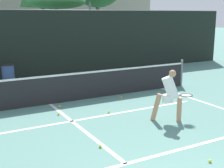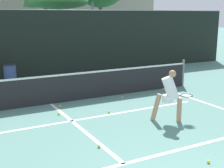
{
  "view_description": "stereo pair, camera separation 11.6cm",
  "coord_description": "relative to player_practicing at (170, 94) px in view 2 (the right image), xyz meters",
  "views": [
    {
      "loc": [
        -2.93,
        -2.67,
        2.85
      ],
      "look_at": [
        1.15,
        4.72,
        0.95
      ],
      "focal_mm": 50.0,
      "sensor_mm": 36.0,
      "label": 1
    },
    {
      "loc": [
        -2.83,
        -2.72,
        2.85
      ],
      "look_at": [
        1.15,
        4.72,
        0.95
      ],
      "focal_mm": 50.0,
      "sensor_mm": 36.0,
      "label": 2
    }
  ],
  "objects": [
    {
      "name": "fence_back",
      "position": [
        -2.35,
        7.59,
        0.75
      ],
      "size": [
        24.0,
        0.06,
        3.05
      ],
      "color": "black",
      "rests_on": "ground"
    },
    {
      "name": "tennis_ball_scattered_0",
      "position": [
        -2.48,
        1.91,
        -0.73
      ],
      "size": [
        0.07,
        0.07,
        0.07
      ],
      "primitive_type": "sphere",
      "color": "#D1E033",
      "rests_on": "ground"
    },
    {
      "name": "tennis_ball_scattered_5",
      "position": [
        0.07,
        2.66,
        -0.73
      ],
      "size": [
        0.07,
        0.07,
        0.07
      ],
      "primitive_type": "sphere",
      "color": "#D1E033",
      "rests_on": "ground"
    },
    {
      "name": "tennis_ball_scattered_2",
      "position": [
        -2.19,
        2.62,
        -0.73
      ],
      "size": [
        0.07,
        0.07,
        0.07
      ],
      "primitive_type": "sphere",
      "color": "#D1E033",
      "rests_on": "ground"
    },
    {
      "name": "tennis_ball_scattered_8",
      "position": [
        -0.87,
        -2.34,
        -0.73
      ],
      "size": [
        0.07,
        0.07,
        0.07
      ],
      "primitive_type": "sphere",
      "color": "#D1E033",
      "rests_on": "ground"
    },
    {
      "name": "tennis_ball_scattered_7",
      "position": [
        -2.44,
        -0.67,
        -0.73
      ],
      "size": [
        0.07,
        0.07,
        0.07
      ],
      "primitive_type": "sphere",
      "color": "#D1E033",
      "rests_on": "ground"
    },
    {
      "name": "trash_bin",
      "position": [
        -2.96,
        6.61,
        -0.33
      ],
      "size": [
        0.52,
        0.52,
        0.86
      ],
      "color": "#384C7F",
      "rests_on": "ground"
    },
    {
      "name": "net",
      "position": [
        -2.35,
        3.12,
        -0.25
      ],
      "size": [
        11.09,
        0.09,
        1.07
      ],
      "color": "slate",
      "rests_on": "ground"
    },
    {
      "name": "parked_car",
      "position": [
        2.58,
        10.17,
        -0.21
      ],
      "size": [
        1.8,
        3.9,
        1.31
      ],
      "color": "maroon",
      "rests_on": "ground"
    },
    {
      "name": "court_service_line",
      "position": [
        -2.35,
        1.23,
        -0.76
      ],
      "size": [
        8.25,
        0.1,
        0.01
      ],
      "primitive_type": "cube",
      "color": "white",
      "rests_on": "ground"
    },
    {
      "name": "court_center_mark",
      "position": [
        -2.35,
        0.76,
        -0.76
      ],
      "size": [
        0.1,
        4.72,
        0.01
      ],
      "primitive_type": "cube",
      "color": "white",
      "rests_on": "ground"
    },
    {
      "name": "tennis_ball_scattered_3",
      "position": [
        -1.12,
        1.38,
        -0.73
      ],
      "size": [
        0.07,
        0.07,
        0.07
      ],
      "primitive_type": "sphere",
      "color": "#D1E033",
      "rests_on": "ground"
    },
    {
      "name": "tree_east",
      "position": [
        1.1,
        12.11,
        2.77
      ],
      "size": [
        3.55,
        3.55,
        4.03
      ],
      "color": "brown",
      "rests_on": "ground"
    },
    {
      "name": "court_sideline_right",
      "position": [
        2.16,
        0.76,
        -0.76
      ],
      "size": [
        0.1,
        5.72,
        0.01
      ],
      "primitive_type": "cube",
      "color": "white",
      "rests_on": "ground"
    },
    {
      "name": "court_baseline_near",
      "position": [
        -2.35,
        -1.6,
        -0.76
      ],
      "size": [
        11.0,
        0.1,
        0.01
      ],
      "primitive_type": "cube",
      "color": "white",
      "rests_on": "ground"
    },
    {
      "name": "player_practicing",
      "position": [
        0.0,
        0.0,
        0.0
      ],
      "size": [
        1.17,
        0.69,
        1.41
      ],
      "rotation": [
        0.0,
        0.0,
        -0.65
      ],
      "color": "tan",
      "rests_on": "ground"
    }
  ]
}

